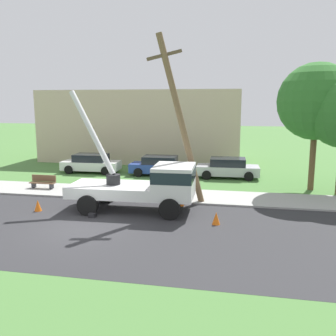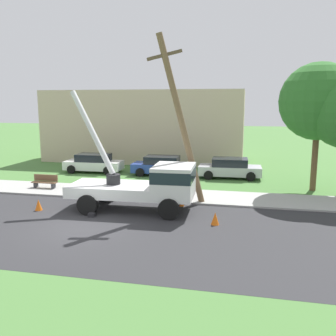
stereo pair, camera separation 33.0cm
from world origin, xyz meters
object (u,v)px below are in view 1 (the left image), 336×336
Objects in this scene: traffic_cone_ahead at (216,218)px; traffic_cone_curbside at (181,201)px; leaning_utility_pole at (180,119)px; park_bench at (43,182)px; parked_sedan_blue at (160,166)px; parked_sedan_silver at (228,168)px; utility_truck at (148,183)px; roadside_tree_near at (316,102)px; parked_sedan_white at (91,163)px; traffic_cone_behind at (38,206)px.

traffic_cone_curbside is at bearing 127.38° from traffic_cone_ahead.
leaning_utility_pole is at bearing 103.89° from traffic_cone_curbside.
parked_sedan_blue is at bearing 44.02° from park_bench.
traffic_cone_ahead is at bearing -90.69° from parked_sedan_silver.
leaning_utility_pole is 5.49× the size of park_bench.
utility_truck is 11.53m from roadside_tree_near.
parked_sedan_white is at bearing 126.80° from utility_truck.
utility_truck reaches higher than traffic_cone_curbside.
parked_sedan_silver is at bearing 28.09° from park_bench.
leaning_utility_pole is 15.68× the size of traffic_cone_curbside.
traffic_cone_behind is at bearing -152.35° from roadside_tree_near.
roadside_tree_near is (15.63, -2.82, 4.67)m from parked_sedan_white.
traffic_cone_ahead is 1.00× the size of traffic_cone_curbside.
traffic_cone_curbside is (-2.02, 2.65, 0.00)m from traffic_cone_ahead.
roadside_tree_near is at bearing -15.18° from parked_sedan_blue.
traffic_cone_ahead is 8.87m from traffic_cone_behind.
traffic_cone_curbside is 8.19m from parked_sedan_silver.
traffic_cone_curbside is at bearing -76.11° from leaning_utility_pole.
traffic_cone_behind is at bearing -158.60° from leaning_utility_pole.
leaning_utility_pole reaches higher than traffic_cone_ahead.
roadside_tree_near is at bearing 11.03° from park_bench.
utility_truck is 1.55× the size of parked_sedan_blue.
parked_sedan_blue and parked_sedan_silver have the same top height.
utility_truck reaches higher than parked_sedan_white.
traffic_cone_curbside is 0.35× the size of park_bench.
utility_truck is 1.54× the size of parked_sedan_white.
parked_sedan_blue reaches higher than park_bench.
parked_sedan_white and parked_sedan_blue have the same top height.
traffic_cone_behind is 0.07× the size of roadside_tree_near.
utility_truck is 9.23m from parked_sedan_blue.
park_bench reaches higher than traffic_cone_ahead.
leaning_utility_pole is 1.97× the size of parked_sedan_silver.
parked_sedan_silver is at bearing 48.56° from traffic_cone_behind.
utility_truck is 8.22m from park_bench.
park_bench is (-6.14, -5.93, -0.25)m from parked_sedan_blue.
park_bench is 17.32m from roadside_tree_near.
utility_truck is 5.63m from traffic_cone_behind.
park_bench is (-0.67, -6.00, -0.25)m from parked_sedan_white.
parked_sedan_white is at bearing 169.78° from roadside_tree_near.
parked_sedan_silver is at bearing 89.31° from traffic_cone_ahead.
traffic_cone_curbside is 10.32m from roadside_tree_near.
utility_truck is at bearing -140.01° from traffic_cone_curbside.
traffic_cone_curbside is 11.50m from parked_sedan_white.
traffic_cone_curbside is at bearing -12.36° from park_bench.
park_bench is at bearing -135.98° from parked_sedan_blue.
leaning_utility_pole is 1.14× the size of roadside_tree_near.
parked_sedan_blue is at bearing 179.93° from parked_sedan_silver.
traffic_cone_behind is at bearing -81.97° from parked_sedan_white.
parked_sedan_white is at bearing 179.63° from parked_sedan_silver.
parked_sedan_blue reaches higher than traffic_cone_ahead.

